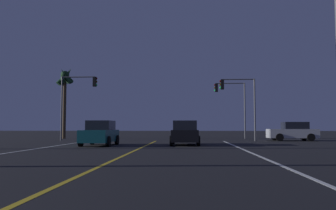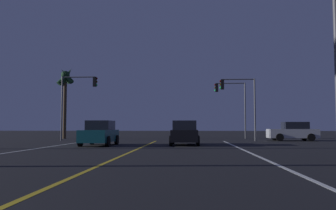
{
  "view_description": "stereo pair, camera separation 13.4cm",
  "coord_description": "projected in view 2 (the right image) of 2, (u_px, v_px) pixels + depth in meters",
  "views": [
    {
      "loc": [
        2.89,
        -0.81,
        1.31
      ],
      "look_at": [
        1.1,
        29.65,
        3.18
      ],
      "focal_mm": 37.25,
      "sensor_mm": 36.0,
      "label": 1
    },
    {
      "loc": [
        3.02,
        -0.81,
        1.31
      ],
      "look_at": [
        1.1,
        29.65,
        3.18
      ],
      "focal_mm": 37.25,
      "sensor_mm": 36.0,
      "label": 2
    }
  ],
  "objects": [
    {
      "name": "lane_edge_right",
      "position": [
        272.0,
        162.0,
        12.58
      ],
      "size": [
        0.16,
        36.17,
        0.01
      ],
      "primitive_type": "cube",
      "color": "silver",
      "rests_on": "ground"
    },
    {
      "name": "lane_center_divider",
      "position": [
        109.0,
        161.0,
        12.96
      ],
      "size": [
        0.16,
        36.17,
        0.01
      ],
      "primitive_type": "cube",
      "color": "gold",
      "rests_on": "ground"
    },
    {
      "name": "car_oncoming",
      "position": [
        100.0,
        133.0,
        23.8
      ],
      "size": [
        2.02,
        4.3,
        1.7
      ],
      "rotation": [
        0.0,
        0.0,
        -1.57
      ],
      "color": "black",
      "rests_on": "ground"
    },
    {
      "name": "traffic_light_near_left",
      "position": [
        78.0,
        93.0,
        32.2
      ],
      "size": [
        3.4,
        0.36,
        5.92
      ],
      "color": "#4C4C51",
      "rests_on": "ground"
    },
    {
      "name": "palm_tree_left_far",
      "position": [
        65.0,
        82.0,
        37.26
      ],
      "size": [
        1.93,
        1.96,
        7.66
      ],
      "color": "#473826",
      "rests_on": "ground"
    },
    {
      "name": "traffic_light_near_right",
      "position": [
        238.0,
        95.0,
        31.27
      ],
      "size": [
        3.19,
        0.36,
        5.58
      ],
      "rotation": [
        0.0,
        0.0,
        3.14
      ],
      "color": "#4C4C51",
      "rests_on": "ground"
    },
    {
      "name": "street_lamp_right_near",
      "position": [
        320.0,
        14.0,
        12.48
      ],
      "size": [
        2.45,
        0.44,
        8.43
      ],
      "rotation": [
        0.0,
        0.0,
        3.14
      ],
      "color": "#4C4C51",
      "rests_on": "ground"
    },
    {
      "name": "car_ahead_far",
      "position": [
        185.0,
        133.0,
        24.47
      ],
      "size": [
        2.02,
        4.3,
        1.7
      ],
      "rotation": [
        0.0,
        0.0,
        1.57
      ],
      "color": "black",
      "rests_on": "ground"
    },
    {
      "name": "car_crossing_side",
      "position": [
        293.0,
        132.0,
        31.39
      ],
      "size": [
        4.3,
        2.02,
        1.7
      ],
      "rotation": [
        0.0,
        0.0,
        3.14
      ],
      "color": "black",
      "rests_on": "ground"
    },
    {
      "name": "traffic_light_far_right",
      "position": [
        231.0,
        97.0,
        36.76
      ],
      "size": [
        3.27,
        0.36,
        5.91
      ],
      "rotation": [
        0.0,
        0.0,
        3.14
      ],
      "color": "#4C4C51",
      "rests_on": "ground"
    }
  ]
}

